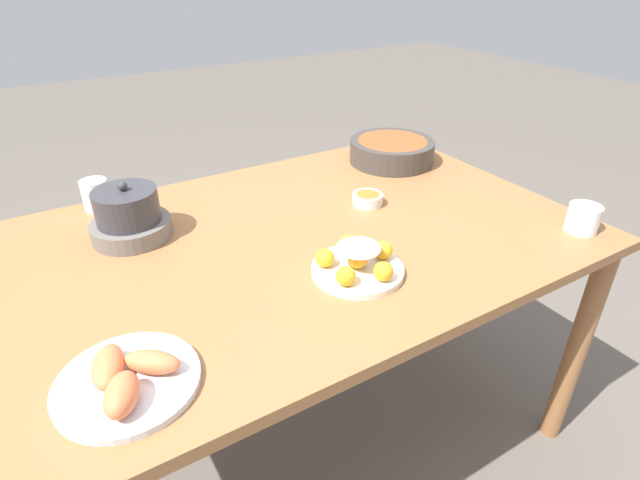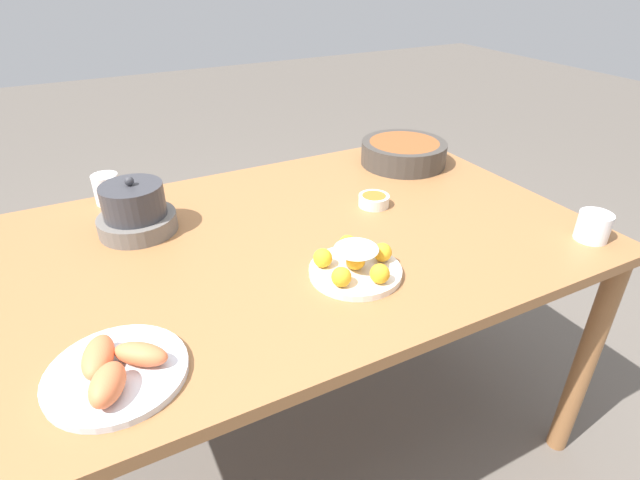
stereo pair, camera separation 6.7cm
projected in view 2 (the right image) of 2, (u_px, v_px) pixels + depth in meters
The scene contains 9 objects.
ground_plane at pixel (296, 430), 1.69m from camera, with size 12.00×12.00×0.00m, color #5B544C.
dining_table at pixel (290, 263), 1.35m from camera, with size 1.57×0.99×0.76m.
cake_plate at pixel (355, 265), 1.14m from camera, with size 0.22×0.22×0.08m.
serving_bowl at pixel (404, 152), 1.73m from camera, with size 0.29×0.29×0.08m.
sauce_bowl at pixel (374, 200), 1.46m from camera, with size 0.09×0.09×0.03m.
seafood_platter at pixel (115, 370), 0.87m from camera, with size 0.25×0.25×0.06m.
cup_near at pixel (593, 226), 1.28m from camera, with size 0.08×0.08×0.07m.
cup_far at pixel (107, 189), 1.46m from camera, with size 0.07×0.07×0.09m.
warming_pot at pixel (135, 211), 1.30m from camera, with size 0.20×0.20×0.16m.
Camera 2 is at (-0.45, -1.04, 1.41)m, focal length 28.00 mm.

